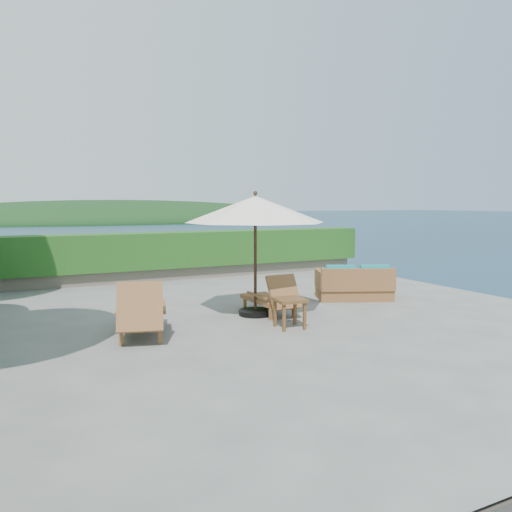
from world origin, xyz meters
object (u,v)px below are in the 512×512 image
lounge_left (142,312)px  wicker_loveseat (355,286)px  patio_umbrella (255,211)px  lounge_right (272,297)px  side_table (290,304)px

lounge_left → wicker_loveseat: 5.19m
lounge_left → wicker_loveseat: (5.09, 1.02, -0.09)m
patio_umbrella → wicker_loveseat: size_ratio=1.83×
wicker_loveseat → lounge_left: bearing=-144.9°
wicker_loveseat → patio_umbrella: bearing=-147.5°
lounge_right → side_table: 1.11m
patio_umbrella → lounge_left: bearing=-165.8°
lounge_left → lounge_right: bearing=26.3°
lounge_left → side_table: (2.44, -0.59, 0.03)m
lounge_left → lounge_right: size_ratio=1.24×
side_table → wicker_loveseat: bearing=31.3°
lounge_right → wicker_loveseat: (2.42, 0.53, -0.03)m
lounge_left → side_table: lounge_left is taller
lounge_left → lounge_right: lounge_left is taller
lounge_left → side_table: size_ratio=3.33×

